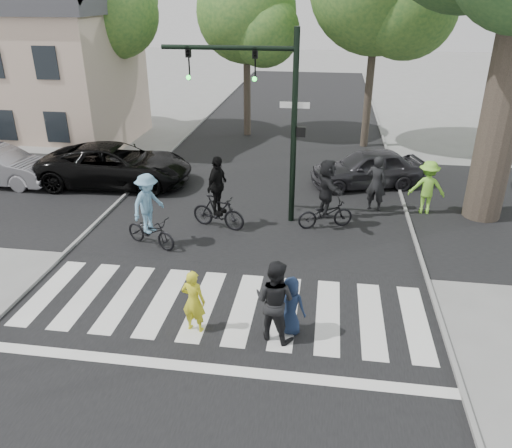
{
  "coord_description": "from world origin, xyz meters",
  "views": [
    {
      "loc": [
        2.25,
        -8.83,
        6.88
      ],
      "look_at": [
        0.5,
        3.0,
        1.3
      ],
      "focal_mm": 35.0,
      "sensor_mm": 36.0,
      "label": 1
    }
  ],
  "objects_px": {
    "traffic_signal": "(267,101)",
    "pedestrian_adult": "(275,300)",
    "car_grey": "(367,168)",
    "cyclist_mid": "(218,199)",
    "cyclist_left": "(149,216)",
    "pedestrian_woman": "(194,301)",
    "cyclist_right": "(326,198)",
    "pedestrian_child": "(290,306)",
    "car_suv": "(116,165)"
  },
  "relations": [
    {
      "from": "pedestrian_child",
      "to": "cyclist_left",
      "type": "relative_size",
      "value": 0.61
    },
    {
      "from": "pedestrian_child",
      "to": "cyclist_left",
      "type": "height_order",
      "value": "cyclist_left"
    },
    {
      "from": "traffic_signal",
      "to": "pedestrian_adult",
      "type": "height_order",
      "value": "traffic_signal"
    },
    {
      "from": "pedestrian_woman",
      "to": "car_grey",
      "type": "relative_size",
      "value": 0.35
    },
    {
      "from": "pedestrian_child",
      "to": "car_suv",
      "type": "relative_size",
      "value": 0.24
    },
    {
      "from": "cyclist_right",
      "to": "car_suv",
      "type": "bearing_deg",
      "value": 161.28
    },
    {
      "from": "cyclist_right",
      "to": "car_suv",
      "type": "distance_m",
      "value": 8.57
    },
    {
      "from": "cyclist_mid",
      "to": "car_suv",
      "type": "relative_size",
      "value": 0.41
    },
    {
      "from": "cyclist_right",
      "to": "cyclist_mid",
      "type": "bearing_deg",
      "value": -171.04
    },
    {
      "from": "pedestrian_woman",
      "to": "cyclist_mid",
      "type": "height_order",
      "value": "cyclist_mid"
    },
    {
      "from": "pedestrian_adult",
      "to": "cyclist_mid",
      "type": "height_order",
      "value": "cyclist_mid"
    },
    {
      "from": "pedestrian_adult",
      "to": "cyclist_right",
      "type": "xyz_separation_m",
      "value": [
        0.97,
        5.83,
        0.07
      ]
    },
    {
      "from": "pedestrian_adult",
      "to": "cyclist_mid",
      "type": "relative_size",
      "value": 0.79
    },
    {
      "from": "traffic_signal",
      "to": "cyclist_left",
      "type": "bearing_deg",
      "value": -142.36
    },
    {
      "from": "cyclist_mid",
      "to": "cyclist_right",
      "type": "xyz_separation_m",
      "value": [
        3.37,
        0.53,
        0.04
      ]
    },
    {
      "from": "traffic_signal",
      "to": "cyclist_right",
      "type": "relative_size",
      "value": 2.65
    },
    {
      "from": "traffic_signal",
      "to": "pedestrian_woman",
      "type": "height_order",
      "value": "traffic_signal"
    },
    {
      "from": "pedestrian_woman",
      "to": "car_grey",
      "type": "bearing_deg",
      "value": -103.71
    },
    {
      "from": "cyclist_left",
      "to": "car_suv",
      "type": "xyz_separation_m",
      "value": [
        -3.04,
        4.8,
        -0.17
      ]
    },
    {
      "from": "pedestrian_child",
      "to": "pedestrian_adult",
      "type": "distance_m",
      "value": 0.47
    },
    {
      "from": "pedestrian_woman",
      "to": "cyclist_right",
      "type": "bearing_deg",
      "value": -105.64
    },
    {
      "from": "pedestrian_child",
      "to": "car_grey",
      "type": "xyz_separation_m",
      "value": [
        2.14,
        9.61,
        0.04
      ]
    },
    {
      "from": "cyclist_mid",
      "to": "traffic_signal",
      "type": "bearing_deg",
      "value": 31.95
    },
    {
      "from": "cyclist_right",
      "to": "car_grey",
      "type": "bearing_deg",
      "value": 69.59
    },
    {
      "from": "cyclist_mid",
      "to": "car_grey",
      "type": "relative_size",
      "value": 0.55
    },
    {
      "from": "pedestrian_woman",
      "to": "pedestrian_child",
      "type": "relative_size",
      "value": 1.1
    },
    {
      "from": "traffic_signal",
      "to": "car_grey",
      "type": "relative_size",
      "value": 1.4
    },
    {
      "from": "pedestrian_woman",
      "to": "cyclist_mid",
      "type": "xyz_separation_m",
      "value": [
        -0.62,
        5.3,
        0.22
      ]
    },
    {
      "from": "pedestrian_child",
      "to": "car_suv",
      "type": "bearing_deg",
      "value": -29.19
    },
    {
      "from": "pedestrian_woman",
      "to": "cyclist_left",
      "type": "bearing_deg",
      "value": -48.88
    },
    {
      "from": "traffic_signal",
      "to": "pedestrian_adult",
      "type": "relative_size",
      "value": 3.19
    },
    {
      "from": "traffic_signal",
      "to": "pedestrian_woman",
      "type": "distance_m",
      "value": 6.98
    },
    {
      "from": "cyclist_left",
      "to": "car_grey",
      "type": "distance_m",
      "value": 8.93
    },
    {
      "from": "pedestrian_woman",
      "to": "cyclist_mid",
      "type": "bearing_deg",
      "value": -73.77
    },
    {
      "from": "pedestrian_child",
      "to": "cyclist_right",
      "type": "relative_size",
      "value": 0.61
    },
    {
      "from": "pedestrian_woman",
      "to": "car_suv",
      "type": "relative_size",
      "value": 0.26
    },
    {
      "from": "cyclist_left",
      "to": "car_grey",
      "type": "relative_size",
      "value": 0.52
    },
    {
      "from": "car_grey",
      "to": "traffic_signal",
      "type": "bearing_deg",
      "value": -60.88
    },
    {
      "from": "pedestrian_adult",
      "to": "car_suv",
      "type": "height_order",
      "value": "pedestrian_adult"
    },
    {
      "from": "cyclist_left",
      "to": "car_grey",
      "type": "xyz_separation_m",
      "value": [
        6.56,
        6.06,
        -0.24
      ]
    },
    {
      "from": "pedestrian_woman",
      "to": "cyclist_left",
      "type": "xyz_separation_m",
      "value": [
        -2.32,
        3.78,
        0.22
      ]
    },
    {
      "from": "pedestrian_woman",
      "to": "car_suv",
      "type": "height_order",
      "value": "car_suv"
    },
    {
      "from": "pedestrian_adult",
      "to": "car_grey",
      "type": "height_order",
      "value": "pedestrian_adult"
    },
    {
      "from": "cyclist_right",
      "to": "pedestrian_child",
      "type": "bearing_deg",
      "value": -96.6
    },
    {
      "from": "pedestrian_adult",
      "to": "cyclist_left",
      "type": "distance_m",
      "value": 5.57
    },
    {
      "from": "traffic_signal",
      "to": "cyclist_left",
      "type": "height_order",
      "value": "traffic_signal"
    },
    {
      "from": "pedestrian_child",
      "to": "pedestrian_woman",
      "type": "bearing_deg",
      "value": 25.4
    },
    {
      "from": "cyclist_left",
      "to": "car_grey",
      "type": "bearing_deg",
      "value": 42.72
    },
    {
      "from": "traffic_signal",
      "to": "car_suv",
      "type": "relative_size",
      "value": 1.04
    },
    {
      "from": "traffic_signal",
      "to": "pedestrian_child",
      "type": "relative_size",
      "value": 4.36
    }
  ]
}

